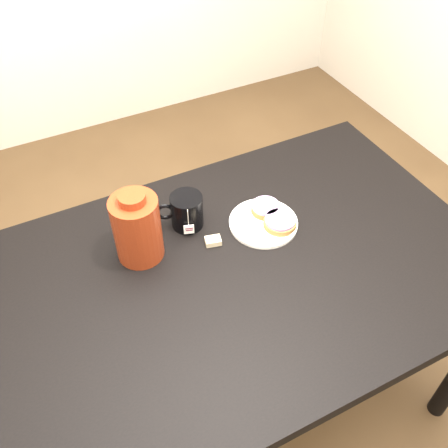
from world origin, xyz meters
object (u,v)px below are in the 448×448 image
object	(u,v)px
plate	(263,222)
bagel_front	(280,222)
bagel_back	(266,208)
teabag_pouch	(213,241)
mug	(186,211)
table	(239,287)
bagel_package	(137,228)

from	to	relation	value
plate	bagel_front	size ratio (longest dim) A/B	1.49
bagel_back	teabag_pouch	size ratio (longest dim) A/B	2.57
mug	plate	bearing A→B (deg)	-8.46
table	bagel_front	world-z (taller)	bagel_front
table	mug	world-z (taller)	mug
bagel_front	mug	size ratio (longest dim) A/B	0.92
mug	bagel_package	size ratio (longest dim) A/B	0.68
plate	bagel_back	world-z (taller)	bagel_back
bagel_back	bagel_front	world-z (taller)	same
mug	bagel_front	bearing A→B (deg)	-11.61
plate	bagel_package	distance (m)	0.38
table	plate	bearing A→B (deg)	39.76
table	mug	xyz separation A→B (m)	(-0.06, 0.22, 0.14)
mug	teabag_pouch	bearing A→B (deg)	-52.57
bagel_front	bagel_package	xyz separation A→B (m)	(-0.40, 0.09, 0.08)
mug	teabag_pouch	distance (m)	0.12
bagel_front	teabag_pouch	xyz separation A→B (m)	(-0.20, 0.03, -0.02)
table	bagel_back	world-z (taller)	bagel_back
bagel_front	mug	distance (m)	0.28
bagel_back	bagel_package	xyz separation A→B (m)	(-0.39, 0.02, 0.08)
teabag_pouch	table	bearing A→B (deg)	-77.94
table	bagel_back	size ratio (longest dim) A/B	12.09
teabag_pouch	bagel_package	distance (m)	0.23
bagel_package	table	bearing A→B (deg)	-38.15
table	bagel_front	xyz separation A→B (m)	(0.18, 0.08, 0.11)
mug	bagel_package	world-z (taller)	bagel_package
bagel_front	bagel_package	world-z (taller)	bagel_package
plate	table	bearing A→B (deg)	-140.24
teabag_pouch	bagel_package	xyz separation A→B (m)	(-0.20, 0.06, 0.09)
table	bagel_front	bearing A→B (deg)	25.16
bagel_back	teabag_pouch	distance (m)	0.20
table	bagel_back	distance (m)	0.25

